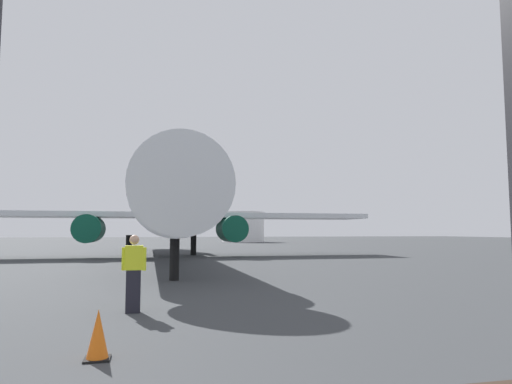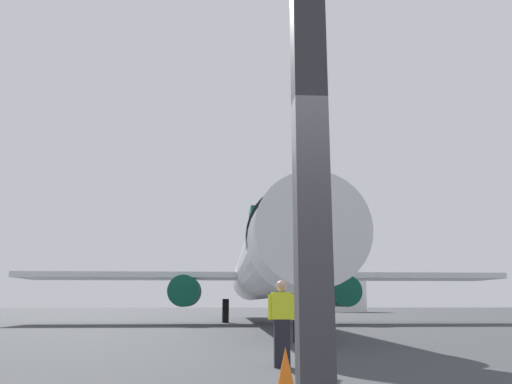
# 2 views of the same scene
# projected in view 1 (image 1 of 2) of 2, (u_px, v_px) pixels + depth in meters

# --- Properties ---
(ground_plane) EXTENTS (220.00, 220.00, 0.00)m
(ground_plane) POSITION_uv_depth(u_px,v_px,m) (138.00, 251.00, 41.09)
(ground_plane) COLOR #383A3D
(airplane) EXTENTS (31.10, 36.53, 10.05)m
(airplane) POSITION_uv_depth(u_px,v_px,m) (164.00, 210.00, 31.30)
(airplane) COLOR silver
(airplane) RESTS_ON ground
(ground_crew_worker) EXTENTS (0.55, 0.24, 1.74)m
(ground_crew_worker) POSITION_uv_depth(u_px,v_px,m) (134.00, 272.00, 10.17)
(ground_crew_worker) COLOR black
(ground_crew_worker) RESTS_ON ground
(traffic_cone) EXTENTS (0.36, 0.36, 0.71)m
(traffic_cone) POSITION_uv_depth(u_px,v_px,m) (98.00, 336.00, 6.41)
(traffic_cone) COLOR orange
(traffic_cone) RESTS_ON ground
(fuel_storage_tank) EXTENTS (7.27, 7.27, 5.23)m
(fuel_storage_tank) POSITION_uv_depth(u_px,v_px,m) (243.00, 227.00, 78.65)
(fuel_storage_tank) COLOR white
(fuel_storage_tank) RESTS_ON ground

